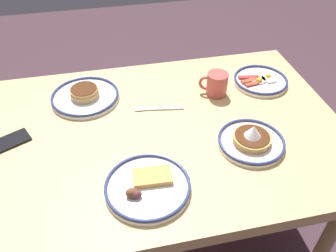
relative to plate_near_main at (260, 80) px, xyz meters
The scene contains 9 objects.
ground_plane 0.93m from the plate_near_main, 21.25° to the left, with size 6.00×6.00×0.00m, color #412B33.
dining_table 0.56m from the plate_near_main, 21.25° to the left, with size 1.43×0.91×0.73m.
plate_near_main is the anchor object (origin of this frame).
plate_center_pancakes 0.39m from the plate_near_main, 61.78° to the left, with size 0.23×0.23×0.08m.
plate_far_companion 0.73m from the plate_near_main, ahead, with size 0.27×0.27×0.05m.
plate_far_side 0.73m from the plate_near_main, 39.27° to the left, with size 0.26×0.26×0.04m.
coffee_mug 0.22m from the plate_near_main, ahead, with size 0.11×0.08×0.09m.
cell_phone 1.01m from the plate_near_main, ahead, with size 0.14×0.07×0.01m, color black.
fork_near 0.47m from the plate_near_main, 10.75° to the left, with size 0.19×0.05×0.01m.
Camera 1 is at (0.13, 0.93, 1.56)m, focal length 37.16 mm.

